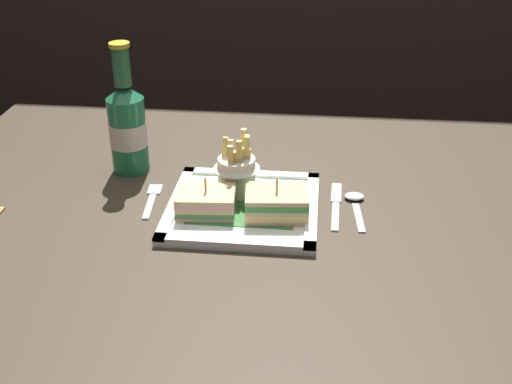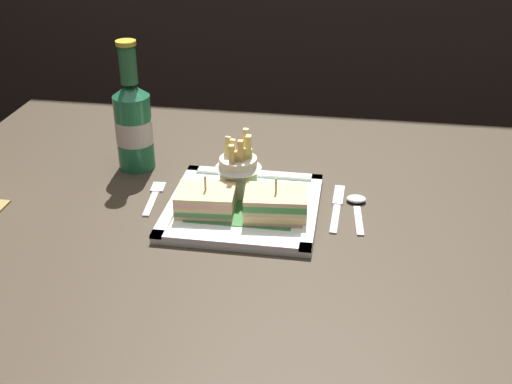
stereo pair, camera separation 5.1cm
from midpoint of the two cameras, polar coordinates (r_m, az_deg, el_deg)
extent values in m
cube|color=#3B2F22|center=(1.11, -0.18, -2.79)|extent=(1.33, 0.94, 0.04)
cylinder|color=#3E281F|center=(1.79, -18.04, -5.69)|extent=(0.07, 0.07, 0.74)
cube|color=white|center=(1.11, -2.47, -1.49)|extent=(0.26, 0.26, 0.01)
cube|color=#377136|center=(1.10, -2.48, -1.23)|extent=(0.18, 0.14, 0.00)
cube|color=white|center=(1.00, -3.45, -4.45)|extent=(0.26, 0.02, 0.01)
cube|color=white|center=(1.21, -1.68, 1.64)|extent=(0.26, 0.02, 0.01)
cube|color=white|center=(1.13, -8.47, -0.81)|extent=(0.02, 0.26, 0.01)
cube|color=white|center=(1.09, 3.67, -1.45)|extent=(0.02, 0.26, 0.01)
cube|color=#DAAE78|center=(1.09, -5.78, -1.61)|extent=(0.10, 0.08, 0.01)
cube|color=#4E854B|center=(1.09, -5.80, -1.24)|extent=(0.10, 0.08, 0.01)
cube|color=tan|center=(1.08, -5.82, -0.87)|extent=(0.10, 0.08, 0.01)
cube|color=#E29E8D|center=(1.08, -5.84, -0.50)|extent=(0.10, 0.08, 0.01)
cube|color=#D6B37B|center=(1.08, -5.86, -0.12)|extent=(0.10, 0.08, 0.01)
cylinder|color=tan|center=(1.08, -5.85, -0.27)|extent=(0.00, 0.00, 0.07)
cube|color=tan|center=(1.07, 0.46, -1.94)|extent=(0.11, 0.08, 0.01)
cube|color=#F3CB77|center=(1.07, 0.47, -1.51)|extent=(0.11, 0.08, 0.01)
cube|color=tan|center=(1.07, 0.47, -1.07)|extent=(0.11, 0.08, 0.01)
cube|color=#439041|center=(1.06, 0.47, -0.63)|extent=(0.11, 0.08, 0.01)
cube|color=tan|center=(1.06, 0.47, -0.19)|extent=(0.11, 0.08, 0.01)
cylinder|color=tan|center=(1.06, 0.47, -0.46)|extent=(0.00, 0.00, 0.07)
cylinder|color=silver|center=(1.13, -3.03, 1.44)|extent=(0.07, 0.07, 0.07)
cone|color=silver|center=(1.12, -3.07, 2.83)|extent=(0.08, 0.08, 0.03)
cube|color=#E6D578|center=(1.13, -4.12, 3.29)|extent=(0.01, 0.02, 0.07)
cube|color=#F1C569|center=(1.10, -2.80, 2.92)|extent=(0.01, 0.01, 0.07)
cube|color=#E6DB7C|center=(1.12, -2.46, 2.76)|extent=(0.01, 0.01, 0.05)
cube|color=#EDCA6B|center=(1.10, -3.60, 2.60)|extent=(0.01, 0.01, 0.06)
cube|color=#F7DD78|center=(1.12, -2.15, 3.40)|extent=(0.01, 0.02, 0.08)
cube|color=#F1CF89|center=(1.13, -3.62, 3.19)|extent=(0.01, 0.01, 0.06)
cube|color=#F5CD86|center=(1.13, -2.49, 3.77)|extent=(0.01, 0.01, 0.08)
cube|color=#E7D564|center=(1.12, -2.03, 2.73)|extent=(0.01, 0.01, 0.05)
cube|color=#D7BF65|center=(1.11, -3.04, 2.45)|extent=(0.02, 0.01, 0.05)
cylinder|color=#1E6E42|center=(1.25, -12.47, 4.98)|extent=(0.07, 0.07, 0.15)
cone|color=#206540|center=(1.22, -12.89, 8.68)|extent=(0.07, 0.07, 0.02)
cylinder|color=#275F37|center=(1.20, -13.14, 10.83)|extent=(0.03, 0.03, 0.07)
cylinder|color=gold|center=(1.19, -13.35, 12.65)|extent=(0.04, 0.04, 0.01)
cylinder|color=beige|center=(1.25, -12.48, 5.10)|extent=(0.07, 0.07, 0.05)
cube|color=silver|center=(1.14, -10.73, -1.23)|extent=(0.02, 0.09, 0.00)
cube|color=silver|center=(1.19, -10.22, 0.20)|extent=(0.03, 0.04, 0.00)
cube|color=silver|center=(1.10, 5.77, -2.13)|extent=(0.01, 0.09, 0.00)
cube|color=silver|center=(1.17, 5.94, -0.09)|extent=(0.02, 0.07, 0.00)
cube|color=silver|center=(1.10, 7.82, -2.23)|extent=(0.02, 0.09, 0.00)
ellipsoid|color=silver|center=(1.15, 7.51, -0.40)|extent=(0.03, 0.03, 0.01)
camera|label=1|loc=(0.03, -91.35, -0.73)|focal=44.85mm
camera|label=2|loc=(0.03, 88.65, 0.73)|focal=44.85mm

